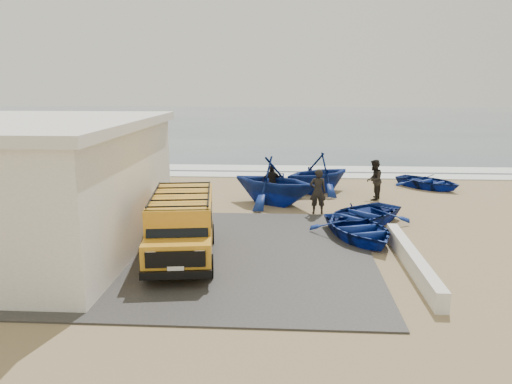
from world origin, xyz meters
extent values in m
plane|color=#967D57|center=(0.00, 0.00, 0.00)|extent=(160.00, 160.00, 0.00)
cube|color=#3A3835|center=(-2.00, -2.00, 0.03)|extent=(12.00, 10.00, 0.05)
cube|color=#385166|center=(0.00, 56.00, 0.00)|extent=(180.00, 88.00, 0.01)
cube|color=white|center=(0.00, 12.00, 0.03)|extent=(180.00, 1.60, 0.06)
cube|color=white|center=(0.00, 14.50, 0.02)|extent=(180.00, 2.20, 0.04)
cube|color=white|center=(-7.50, -2.00, 2.00)|extent=(8.00, 9.00, 4.00)
cube|color=silver|center=(-7.50, -2.00, 4.15)|extent=(8.40, 9.40, 0.30)
cube|color=black|center=(-3.55, -0.50, 2.60)|extent=(0.08, 0.70, 0.90)
cube|color=silver|center=(5.00, -3.00, 0.28)|extent=(0.35, 6.00, 0.55)
cube|color=orange|center=(-2.04, -2.18, 1.16)|extent=(2.38, 4.05, 1.62)
cube|color=orange|center=(-1.72, -4.52, 0.79)|extent=(1.97, 1.13, 0.88)
cube|color=black|center=(-1.78, -4.06, 1.57)|extent=(1.75, 0.56, 0.71)
cube|color=black|center=(-1.65, -4.98, 0.88)|extent=(1.58, 0.30, 0.44)
cube|color=black|center=(-1.65, -5.00, 0.46)|extent=(1.91, 0.40, 0.22)
cube|color=black|center=(-2.03, -2.23, 2.04)|extent=(2.24, 3.75, 0.06)
cylinder|color=black|center=(-2.64, -4.25, 0.34)|extent=(0.31, 0.71, 0.69)
cylinder|color=black|center=(-3.06, -1.23, 0.34)|extent=(0.31, 0.71, 0.69)
cylinder|color=black|center=(-0.90, -4.01, 0.34)|extent=(0.31, 0.71, 0.69)
cylinder|color=black|center=(-1.32, -0.99, 0.34)|extent=(0.31, 0.71, 0.69)
imported|color=navy|center=(3.80, -0.21, 0.39)|extent=(3.81, 4.49, 0.79)
imported|color=navy|center=(4.17, 1.70, 0.41)|extent=(4.73, 4.77, 0.81)
imported|color=navy|center=(0.69, 4.86, 1.09)|extent=(5.37, 5.15, 2.18)
imported|color=navy|center=(2.82, 7.51, 1.00)|extent=(5.03, 4.92, 2.01)
imported|color=navy|center=(8.68, 8.86, 0.35)|extent=(4.14, 4.16, 0.71)
imported|color=black|center=(2.58, 3.31, 0.96)|extent=(0.73, 0.50, 1.91)
imported|color=black|center=(5.37, 6.04, 0.96)|extent=(1.03, 1.14, 1.92)
imported|color=black|center=(0.57, 5.44, 0.87)|extent=(1.09, 0.67, 1.73)
camera|label=1|loc=(1.22, -17.25, 5.44)|focal=35.00mm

